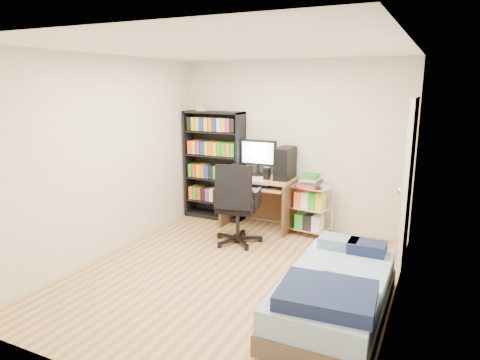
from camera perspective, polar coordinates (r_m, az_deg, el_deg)
The scene contains 7 objects.
room at distance 4.65m, azimuth -1.26°, elevation 1.56°, with size 3.58×4.08×2.58m.
media_shelf at distance 6.87m, azimuth -3.44°, elevation 2.14°, with size 0.97×0.32×1.80m.
computer_desk at distance 6.41m, azimuth 3.50°, elevation -0.22°, with size 1.05×0.61×1.33m.
office_chair at distance 5.82m, azimuth -0.42°, elevation -5.15°, with size 0.79×0.79×1.13m.
wire_cart at distance 6.19m, azimuth 9.35°, elevation -2.07°, with size 0.60×0.46×0.90m.
bed at distance 4.22m, azimuth 12.48°, elevation -14.65°, with size 0.91×1.82×0.52m.
door at distance 5.55m, azimuth 21.53°, elevation -0.14°, with size 0.12×0.80×2.00m.
Camera 1 is at (2.06, -4.07, 2.15)m, focal length 32.00 mm.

